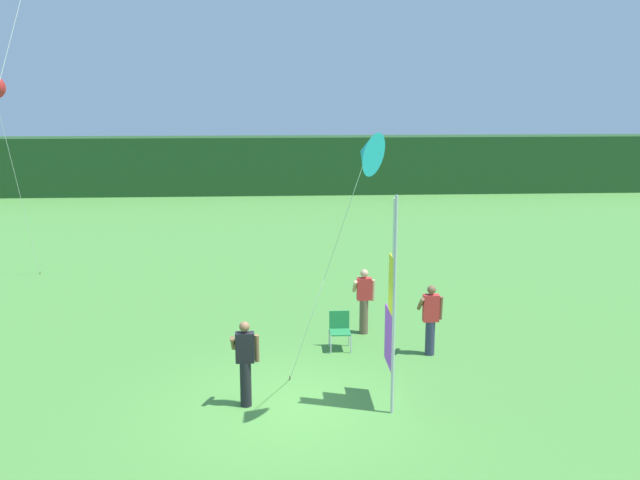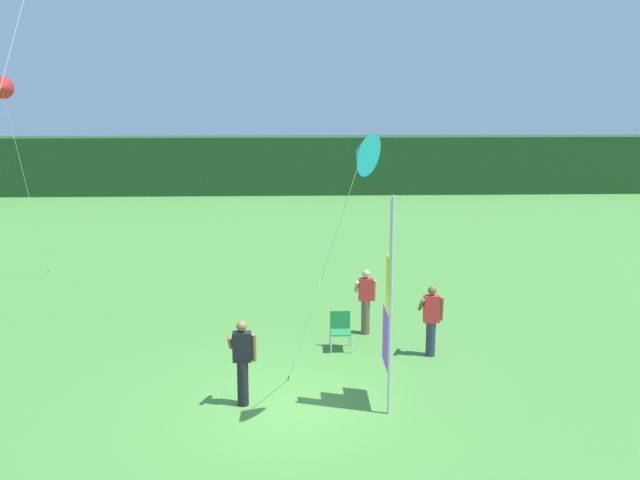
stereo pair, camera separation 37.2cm
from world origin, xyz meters
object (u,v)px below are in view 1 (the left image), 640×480
Objects in this scene: person_near_banner at (364,299)px; person_mid_field at (431,318)px; person_far_left at (245,361)px; folding_chair at (340,328)px; kite_cyan_delta_2 at (367,154)px; banner_flag at (391,307)px.

person_near_banner is 1.00× the size of person_mid_field.
person_far_left is 3.72m from folding_chair.
folding_chair is at bearing 90.97° from kite_cyan_delta_2.
banner_flag is 3.23m from person_mid_field.
person_far_left is (-2.81, -4.07, 0.03)m from person_near_banner.
person_near_banner reaches higher than folding_chair.
person_near_banner is at bearing 82.92° from kite_cyan_delta_2.
banner_flag is at bearing -116.97° from person_mid_field.
person_far_left is at bearing -124.64° from person_near_banner.
kite_cyan_delta_2 is at bearing -119.40° from person_mid_field.
person_mid_field is 0.97× the size of person_far_left.
folding_chair is at bearing 165.29° from person_mid_field.
folding_chair is (-0.69, 3.24, -1.50)m from banner_flag.
person_near_banner is 2.07m from person_mid_field.
person_mid_field is 2.16m from folding_chair.
person_mid_field is at bearing 60.60° from kite_cyan_delta_2.
person_far_left is at bearing 175.90° from banner_flag.
banner_flag reaches higher than folding_chair.
person_near_banner is at bearing 55.71° from folding_chair.
kite_cyan_delta_2 is (-0.62, -0.83, 2.98)m from banner_flag.
person_near_banner is 4.94m from person_far_left.
kite_cyan_delta_2 reaches higher than person_near_banner.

